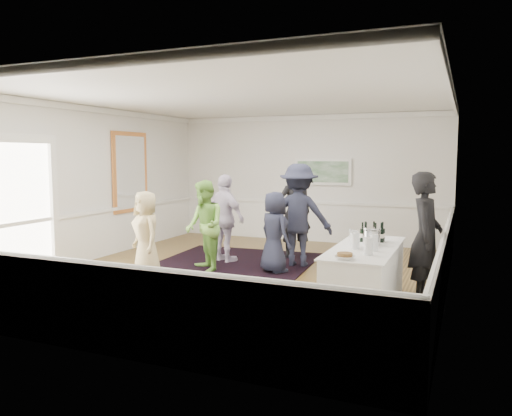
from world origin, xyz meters
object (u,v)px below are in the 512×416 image
at_px(bartender, 426,237).
at_px(guest_green, 204,226).
at_px(guest_tan, 146,234).
at_px(guest_navy, 275,232).
at_px(guest_dark_b, 295,213).
at_px(nut_bowl, 345,256).
at_px(guest_lilac, 225,218).
at_px(guest_dark_a, 299,215).
at_px(ice_bucket, 372,237).
at_px(serving_table, 365,278).

bearing_deg(bartender, guest_green, 85.75).
bearing_deg(guest_tan, bartender, 36.85).
xyz_separation_m(guest_tan, guest_navy, (2.01, 1.21, -0.02)).
relative_size(guest_dark_b, nut_bowl, 7.97).
bearing_deg(guest_lilac, guest_green, 113.11).
bearing_deg(guest_dark_b, bartender, 107.04).
distance_m(guest_dark_a, ice_bucket, 2.79).
bearing_deg(guest_dark_a, guest_lilac, -0.83).
bearing_deg(guest_navy, ice_bucket, 178.16).
distance_m(guest_dark_b, nut_bowl, 4.46).
xyz_separation_m(guest_tan, guest_dark_a, (2.25, 1.91, 0.24)).
relative_size(guest_lilac, guest_navy, 1.19).
bearing_deg(guest_navy, guest_lilac, 12.78).
bearing_deg(guest_green, guest_navy, 62.91).
height_order(bartender, guest_navy, bartender).
bearing_deg(bartender, ice_bucket, 132.03).
height_order(guest_lilac, guest_dark_a, guest_dark_a).
relative_size(bartender, guest_navy, 1.28).
bearing_deg(ice_bucket, guest_dark_a, 130.06).
bearing_deg(serving_table, guest_dark_b, 124.12).
height_order(serving_table, guest_navy, guest_navy).
bearing_deg(serving_table, guest_lilac, 147.03).
distance_m(guest_tan, guest_navy, 2.34).
height_order(bartender, guest_green, bartender).
bearing_deg(guest_navy, bartender, -163.89).
xyz_separation_m(guest_tan, guest_lilac, (0.75, 1.68, 0.13)).
height_order(bartender, nut_bowl, bartender).
bearing_deg(guest_lilac, guest_navy, -177.99).
bearing_deg(guest_dark_b, guest_dark_a, 79.94).
distance_m(guest_dark_a, guest_dark_b, 0.79).
relative_size(serving_table, guest_dark_b, 1.14).
xyz_separation_m(bartender, guest_navy, (-2.73, 0.85, -0.21)).
xyz_separation_m(guest_dark_b, nut_bowl, (1.99, -3.99, -0.04)).
xyz_separation_m(guest_dark_b, guest_navy, (0.08, -1.42, -0.22)).
bearing_deg(bartender, nut_bowl, 156.23).
height_order(guest_tan, guest_lilac, guest_lilac).
bearing_deg(nut_bowl, guest_lilac, 136.15).
bearing_deg(guest_tan, guest_dark_a, 72.85).
height_order(serving_table, bartender, bartender).
bearing_deg(guest_green, nut_bowl, 9.95).
xyz_separation_m(serving_table, ice_bucket, (0.05, 0.20, 0.56)).
xyz_separation_m(bartender, guest_green, (-3.98, 0.42, -0.11)).
height_order(serving_table, guest_dark_b, guest_dark_b).
xyz_separation_m(bartender, guest_dark_a, (-2.50, 1.55, 0.04)).
xyz_separation_m(guest_tan, ice_bucket, (4.05, -0.23, 0.24)).
bearing_deg(guest_dark_a, guest_tan, 30.77).
bearing_deg(guest_dark_a, guest_green, 27.56).
distance_m(guest_green, guest_dark_a, 1.87).
distance_m(bartender, guest_lilac, 4.21).
bearing_deg(guest_lilac, guest_dark_b, -118.47).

